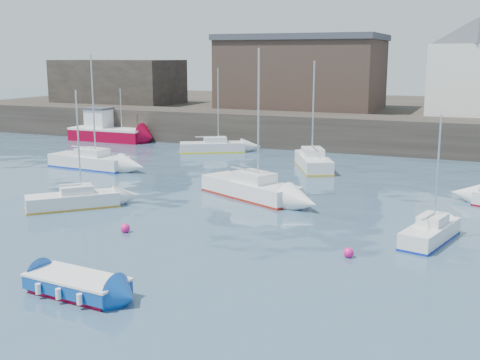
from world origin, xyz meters
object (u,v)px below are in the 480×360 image
at_px(sailboat_a, 73,200).
at_px(sailboat_f, 313,161).
at_px(buoy_near, 125,232).
at_px(sailboat_c, 430,232).
at_px(sailboat_h, 212,147).
at_px(buoy_far, 208,180).
at_px(sailboat_b, 251,188).
at_px(buoy_mid, 348,257).
at_px(fishing_boat, 107,130).
at_px(sailboat_e, 90,161).
at_px(blue_dinghy, 77,284).

distance_m(sailboat_a, sailboat_f, 18.84).
bearing_deg(buoy_near, sailboat_c, 16.90).
bearing_deg(sailboat_a, sailboat_c, 3.74).
xyz_separation_m(sailboat_c, sailboat_h, (-20.22, 19.71, 0.03)).
bearing_deg(buoy_far, sailboat_b, -37.43).
xyz_separation_m(sailboat_a, buoy_mid, (15.93, -2.35, -0.46)).
bearing_deg(fishing_boat, sailboat_c, -33.95).
distance_m(sailboat_f, sailboat_h, 11.27).
distance_m(sailboat_c, sailboat_h, 28.24).
distance_m(sailboat_b, sailboat_c, 11.81).
bearing_deg(fishing_boat, sailboat_a, -58.95).
relative_size(sailboat_e, sailboat_f, 1.05).
height_order(blue_dinghy, sailboat_h, sailboat_h).
height_order(sailboat_f, buoy_near, sailboat_f).
bearing_deg(sailboat_h, buoy_far, -66.24).
height_order(sailboat_c, sailboat_h, sailboat_h).
bearing_deg(sailboat_b, buoy_mid, -47.53).
bearing_deg(sailboat_c, sailboat_h, 135.73).
bearing_deg(buoy_near, blue_dinghy, -69.17).
xyz_separation_m(sailboat_h, buoy_near, (6.66, -23.84, -0.47)).
bearing_deg(buoy_mid, sailboat_b, 132.47).
xyz_separation_m(fishing_boat, buoy_far, (17.73, -13.80, -1.01)).
xyz_separation_m(fishing_boat, sailboat_a, (14.11, -23.43, -0.55)).
bearing_deg(buoy_far, fishing_boat, 142.09).
bearing_deg(blue_dinghy, sailboat_c, 46.21).
distance_m(sailboat_a, buoy_far, 10.29).
bearing_deg(sailboat_c, buoy_mid, -129.29).
bearing_deg(buoy_mid, blue_dinghy, -135.67).
xyz_separation_m(sailboat_e, sailboat_h, (5.18, 10.58, -0.07)).
relative_size(sailboat_e, sailboat_h, 1.15).
distance_m(fishing_boat, sailboat_h, 12.99).
bearing_deg(fishing_boat, buoy_mid, -40.64).
bearing_deg(sailboat_b, sailboat_e, 164.05).
relative_size(sailboat_h, buoy_far, 20.73).
xyz_separation_m(sailboat_b, sailboat_e, (-14.68, 4.20, -0.02)).
bearing_deg(sailboat_f, sailboat_h, 157.00).
relative_size(sailboat_a, sailboat_e, 0.78).
bearing_deg(sailboat_b, fishing_boat, 142.19).
xyz_separation_m(buoy_mid, buoy_far, (-12.31, 11.97, 0.00)).
distance_m(sailboat_f, buoy_mid, 20.12).
bearing_deg(buoy_far, sailboat_h, 113.76).
bearing_deg(buoy_mid, sailboat_h, 126.59).
bearing_deg(fishing_boat, sailboat_h, -11.02).
relative_size(sailboat_b, buoy_near, 19.14).
height_order(sailboat_a, sailboat_f, sailboat_f).
bearing_deg(sailboat_b, buoy_near, -107.39).
xyz_separation_m(blue_dinghy, buoy_mid, (7.91, 7.72, -0.40)).
bearing_deg(sailboat_b, sailboat_a, -142.77).
xyz_separation_m(sailboat_a, sailboat_c, (18.86, 1.23, -0.02)).
bearing_deg(buoy_near, sailboat_b, 72.61).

